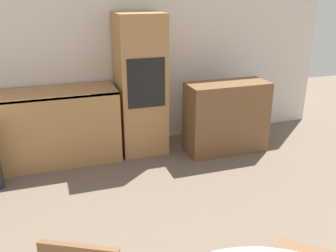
# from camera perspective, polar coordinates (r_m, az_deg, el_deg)

# --- Properties ---
(wall_back) EXTENTS (6.23, 0.05, 2.60)m
(wall_back) POSITION_cam_1_polar(r_m,az_deg,el_deg) (4.97, -8.64, 11.49)
(wall_back) COLOR silver
(wall_back) RESTS_ON ground_plane
(kitchen_counter) EXTENTS (2.22, 0.60, 0.90)m
(kitchen_counter) POSITION_cam_1_polar(r_m,az_deg,el_deg) (4.78, -21.03, -0.43)
(kitchen_counter) COLOR #AD7A47
(kitchen_counter) RESTS_ON ground_plane
(oven_unit) EXTENTS (0.58, 0.59, 1.77)m
(oven_unit) POSITION_cam_1_polar(r_m,az_deg,el_deg) (4.79, -4.24, 6.28)
(oven_unit) COLOR #AD7A47
(oven_unit) RESTS_ON ground_plane
(sideboard) EXTENTS (1.05, 0.45, 0.92)m
(sideboard) POSITION_cam_1_polar(r_m,az_deg,el_deg) (4.93, 8.85, 1.33)
(sideboard) COLOR brown
(sideboard) RESTS_ON ground_plane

